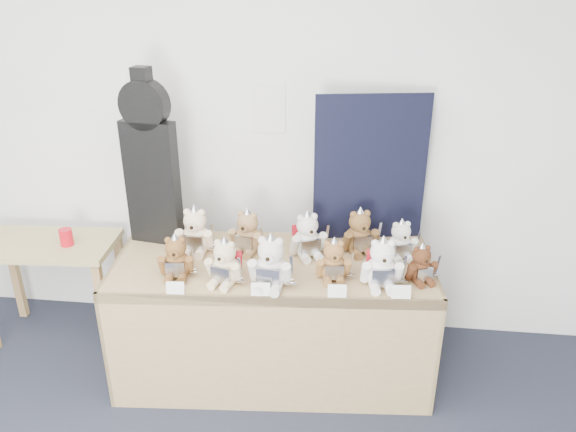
# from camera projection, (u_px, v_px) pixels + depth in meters

# --- Properties ---
(room_shell) EXTENTS (6.00, 6.00, 6.00)m
(room_shell) POSITION_uv_depth(u_px,v_px,m) (268.00, 109.00, 3.42)
(room_shell) COLOR white
(room_shell) RESTS_ON floor
(display_table) EXTENTS (1.88, 0.90, 0.76)m
(display_table) POSITION_uv_depth(u_px,v_px,m) (272.00, 293.00, 3.21)
(display_table) COLOR #95704C
(display_table) RESTS_ON floor
(side_table) EXTENTS (0.87, 0.52, 0.70)m
(side_table) POSITION_uv_depth(u_px,v_px,m) (51.00, 259.00, 3.62)
(side_table) COLOR tan
(side_table) RESTS_ON floor
(guitar_case) EXTENTS (0.33, 0.14, 1.05)m
(guitar_case) POSITION_uv_depth(u_px,v_px,m) (150.00, 161.00, 3.25)
(guitar_case) COLOR black
(guitar_case) RESTS_ON display_table
(navy_board) EXTENTS (0.66, 0.14, 0.90)m
(navy_board) POSITION_uv_depth(u_px,v_px,m) (370.00, 169.00, 3.32)
(navy_board) COLOR black
(navy_board) RESTS_ON display_table
(red_cup) EXTENTS (0.08, 0.08, 0.11)m
(red_cup) POSITION_uv_depth(u_px,v_px,m) (66.00, 237.00, 3.51)
(red_cup) COLOR red
(red_cup) RESTS_ON side_table
(teddy_front_far_left) EXTENTS (0.22, 0.19, 0.27)m
(teddy_front_far_left) POSITION_uv_depth(u_px,v_px,m) (176.00, 259.00, 3.02)
(teddy_front_far_left) COLOR brown
(teddy_front_far_left) RESTS_ON display_table
(teddy_front_left) EXTENTS (0.23, 0.21, 0.28)m
(teddy_front_left) POSITION_uv_depth(u_px,v_px,m) (225.00, 263.00, 2.97)
(teddy_front_left) COLOR beige
(teddy_front_left) RESTS_ON display_table
(teddy_front_centre) EXTENTS (0.26, 0.22, 0.32)m
(teddy_front_centre) POSITION_uv_depth(u_px,v_px,m) (271.00, 264.00, 2.93)
(teddy_front_centre) COLOR silver
(teddy_front_centre) RESTS_ON display_table
(teddy_front_right) EXTENTS (0.22, 0.18, 0.26)m
(teddy_front_right) POSITION_uv_depth(u_px,v_px,m) (334.00, 262.00, 3.00)
(teddy_front_right) COLOR brown
(teddy_front_right) RESTS_ON display_table
(teddy_front_far_right) EXTENTS (0.25, 0.22, 0.30)m
(teddy_front_far_right) POSITION_uv_depth(u_px,v_px,m) (382.00, 265.00, 2.93)
(teddy_front_far_right) COLOR white
(teddy_front_far_right) RESTS_ON display_table
(teddy_front_end) EXTENTS (0.20, 0.19, 0.24)m
(teddy_front_end) POSITION_uv_depth(u_px,v_px,m) (421.00, 265.00, 2.99)
(teddy_front_end) COLOR #4E2C1B
(teddy_front_end) RESTS_ON display_table
(teddy_back_left) EXTENTS (0.25, 0.20, 0.31)m
(teddy_back_left) POSITION_uv_depth(u_px,v_px,m) (195.00, 232.00, 3.28)
(teddy_back_left) COLOR beige
(teddy_back_left) RESTS_ON display_table
(teddy_back_centre_left) EXTENTS (0.24, 0.22, 0.29)m
(teddy_back_centre_left) POSITION_uv_depth(u_px,v_px,m) (247.00, 233.00, 3.29)
(teddy_back_centre_left) COLOR #9D784E
(teddy_back_centre_left) RESTS_ON display_table
(teddy_back_centre_right) EXTENTS (0.25, 0.23, 0.30)m
(teddy_back_centre_right) POSITION_uv_depth(u_px,v_px,m) (307.00, 237.00, 3.24)
(teddy_back_centre_right) COLOR silver
(teddy_back_centre_right) RESTS_ON display_table
(teddy_back_right) EXTENTS (0.25, 0.23, 0.30)m
(teddy_back_right) POSITION_uv_depth(u_px,v_px,m) (360.00, 233.00, 3.28)
(teddy_back_right) COLOR brown
(teddy_back_right) RESTS_ON display_table
(teddy_back_end) EXTENTS (0.22, 0.20, 0.26)m
(teddy_back_end) POSITION_uv_depth(u_px,v_px,m) (401.00, 241.00, 3.22)
(teddy_back_end) COLOR white
(teddy_back_end) RESTS_ON display_table
(entry_card_a) EXTENTS (0.10, 0.03, 0.07)m
(entry_card_a) POSITION_uv_depth(u_px,v_px,m) (175.00, 288.00, 2.89)
(entry_card_a) COLOR silver
(entry_card_a) RESTS_ON display_table
(entry_card_b) EXTENTS (0.10, 0.03, 0.07)m
(entry_card_b) POSITION_uv_depth(u_px,v_px,m) (261.00, 289.00, 2.87)
(entry_card_b) COLOR silver
(entry_card_b) RESTS_ON display_table
(entry_card_c) EXTENTS (0.10, 0.03, 0.07)m
(entry_card_c) POSITION_uv_depth(u_px,v_px,m) (337.00, 291.00, 2.86)
(entry_card_c) COLOR silver
(entry_card_c) RESTS_ON display_table
(entry_card_d) EXTENTS (0.10, 0.03, 0.07)m
(entry_card_d) POSITION_uv_depth(u_px,v_px,m) (401.00, 292.00, 2.85)
(entry_card_d) COLOR silver
(entry_card_d) RESTS_ON display_table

